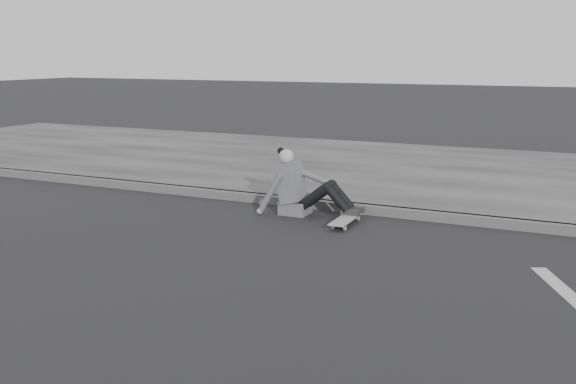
# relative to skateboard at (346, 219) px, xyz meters

# --- Properties ---
(ground) EXTENTS (80.00, 80.00, 0.00)m
(ground) POSITION_rel_skateboard_xyz_m (0.24, -1.93, -0.07)
(ground) COLOR black
(ground) RESTS_ON ground
(curb) EXTENTS (24.00, 0.16, 0.12)m
(curb) POSITION_rel_skateboard_xyz_m (0.24, 0.65, -0.01)
(curb) COLOR #4A4A4A
(curb) RESTS_ON ground
(sidewalk) EXTENTS (24.00, 6.00, 0.12)m
(sidewalk) POSITION_rel_skateboard_xyz_m (0.24, 3.67, -0.01)
(sidewalk) COLOR #3C3C3C
(sidewalk) RESTS_ON ground
(skateboard) EXTENTS (0.20, 0.78, 0.09)m
(skateboard) POSITION_rel_skateboard_xyz_m (0.00, 0.00, 0.00)
(skateboard) COLOR gray
(skateboard) RESTS_ON ground
(seated_woman) EXTENTS (1.38, 0.46, 0.88)m
(seated_woman) POSITION_rel_skateboard_xyz_m (-0.73, 0.25, 0.29)
(seated_woman) COLOR #525254
(seated_woman) RESTS_ON ground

